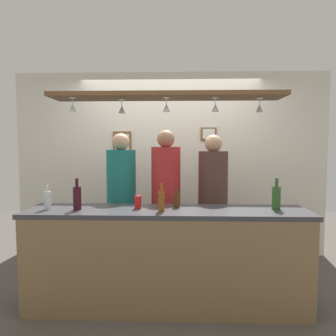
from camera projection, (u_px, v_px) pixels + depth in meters
The scene contains 20 objects.
ground_plane at pixel (168, 289), 3.27m from camera, with size 8.00×8.00×0.00m, color #4C4742.
back_wall at pixel (170, 165), 4.28m from camera, with size 4.40×0.06×2.60m, color silver.
bar_counter at pixel (166, 246), 2.73m from camera, with size 2.70×0.55×0.96m.
overhead_glass_rack at pixel (167, 96), 2.83m from camera, with size 2.20×0.36×0.04m, color brown.
hanging_wineglass_far_left at pixel (73, 107), 2.80m from camera, with size 0.07×0.07×0.13m.
hanging_wineglass_left at pixel (122, 109), 2.90m from camera, with size 0.07×0.07×0.13m.
hanging_wineglass_center_left at pixel (167, 107), 2.78m from camera, with size 0.07×0.07×0.13m.
hanging_wineglass_center at pixel (215, 107), 2.78m from camera, with size 0.07×0.07×0.13m.
hanging_wineglass_center_right at pixel (259, 108), 2.82m from camera, with size 0.07×0.07×0.13m.
person_left_teal_shirt at pixel (121, 191), 3.51m from camera, with size 0.34×0.34×1.71m.
person_middle_red_shirt at pixel (166, 189), 3.49m from camera, with size 0.34×0.34×1.75m.
person_right_brown_shirt at pixel (213, 193), 3.47m from camera, with size 0.34×0.34×1.70m.
bottle_champagne_green at pixel (276, 197), 2.85m from camera, with size 0.08×0.08×0.30m.
bottle_wine_dark_red at pixel (77, 197), 2.83m from camera, with size 0.08×0.08×0.30m.
bottle_soda_clear at pixel (48, 200), 2.85m from camera, with size 0.06×0.06×0.23m.
bottle_beer_brown_stubby at pixel (177, 200), 2.97m from camera, with size 0.07×0.07×0.18m.
bottle_beer_amber_tall at pixel (161, 201), 2.77m from camera, with size 0.06×0.06×0.26m.
drink_can at pixel (138, 202), 2.89m from camera, with size 0.07×0.07×0.12m, color red.
picture_frame_caricature at pixel (122, 143), 4.23m from camera, with size 0.26×0.02×0.34m.
picture_frame_upper_small at pixel (209, 134), 4.18m from camera, with size 0.22×0.02×0.18m.
Camera 1 is at (0.11, -3.17, 1.56)m, focal length 31.90 mm.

